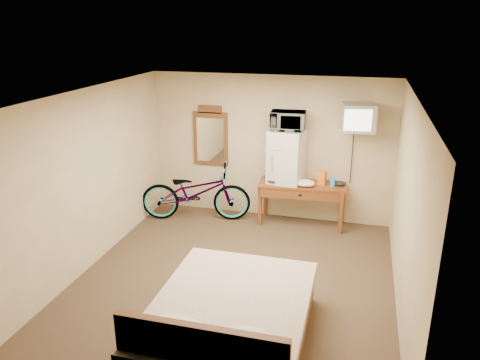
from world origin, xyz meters
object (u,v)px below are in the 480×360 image
Objects in this scene: blue_cup at (333,182)px; bicycle at (196,192)px; mini_fridge at (287,156)px; bed at (229,324)px; microwave at (288,121)px; desk at (302,190)px; crt_television at (358,118)px; wall_mirror at (211,137)px.

blue_cup is 0.08× the size of bicycle.
mini_fridge is at bearing 176.65° from blue_cup.
mini_fridge is 3.53m from bed.
microwave is (0.00, 0.00, 0.60)m from mini_fridge.
bed is (-0.82, -3.36, -0.54)m from blue_cup.
bed is (-0.32, -3.37, -0.35)m from desk.
microwave reaches higher than blue_cup.
bicycle is (-2.64, -0.24, -1.41)m from crt_television.
desk is at bearing -9.23° from wall_mirror.
mini_fridge is at bearing 178.96° from crt_television.
wall_mirror is 1.03m from bicycle.
desk is at bearing -96.40° from bicycle.
microwave reaches higher than desk.
crt_television is 3.00m from bicycle.
wall_mirror is (-2.51, 0.25, -0.52)m from crt_television.
bed is (-0.03, -3.41, -1.51)m from microwave.
blue_cup reaches higher than desk.
bicycle is at bearing -173.18° from desk.
wall_mirror is 0.56× the size of bicycle.
desk is 2.68× the size of microwave.
desk is 1.20m from microwave.
mini_fridge is 1.71m from bicycle.
mini_fridge is 1.44m from wall_mirror.
bicycle is at bearing -174.70° from blue_cup.
wall_mirror is at bearing 170.77° from desk.
desk is at bearing -8.68° from mini_fridge.
desk is 0.63m from mini_fridge.
bicycle reaches higher than desk.
crt_television reaches higher than microwave.
mini_fridge reaches higher than blue_cup.
blue_cup is 0.14× the size of wall_mirror.
blue_cup is (0.79, -0.05, -0.97)m from microwave.
blue_cup is at bearing -3.35° from mini_fridge.
desk is at bearing -178.37° from crt_television.
desk is 0.78× the size of bicycle.
crt_television is at bearing -5.71° from wall_mirror.
blue_cup is 3.50m from bed.
wall_mirror reaches higher than desk.
blue_cup is 2.28m from wall_mirror.
blue_cup is at bearing -7.08° from microwave.
microwave is at bearing -9.33° from wall_mirror.
microwave is 3.60× the size of blue_cup.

